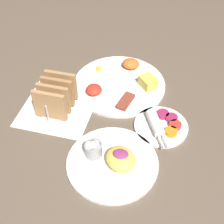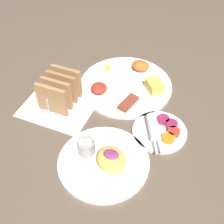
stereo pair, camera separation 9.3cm
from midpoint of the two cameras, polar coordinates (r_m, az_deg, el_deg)
The scene contains 6 objects.
ground_plane at distance 0.94m, azimuth 2.14°, elevation -2.29°, with size 3.00×3.00×0.00m, color brown.
napkin_flat at distance 1.01m, azimuth -6.63°, elevation 1.60°, with size 0.22×0.22×0.00m.
plate_breakfast at distance 1.06m, azimuth 5.23°, elevation 5.03°, with size 0.31×0.31×0.05m.
plate_condiments at distance 0.92m, azimuth 11.61°, elevation -3.46°, with size 0.16×0.18×0.04m.
plate_foreground at distance 0.84m, azimuth 1.69°, elevation -8.93°, with size 0.25×0.25×0.06m.
toast_rack at distance 0.97m, azimuth -6.88°, elevation 3.72°, with size 0.10×0.15×0.10m.
Camera 2 is at (0.25, -0.58, 0.70)m, focal length 50.00 mm.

